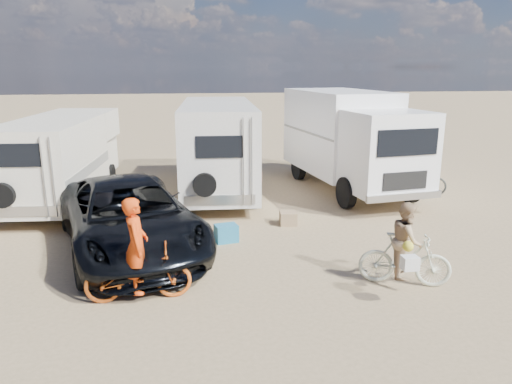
{
  "coord_description": "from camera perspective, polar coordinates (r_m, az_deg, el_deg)",
  "views": [
    {
      "loc": [
        -1.32,
        -8.9,
        4.11
      ],
      "look_at": [
        0.29,
        1.74,
        1.3
      ],
      "focal_mm": 33.68,
      "sensor_mm": 36.0,
      "label": 1
    }
  ],
  "objects": [
    {
      "name": "ground",
      "position": [
        9.89,
        -0.16,
        -9.92
      ],
      "size": [
        140.0,
        140.0,
        0.0
      ],
      "primitive_type": "plane",
      "color": "tan",
      "rests_on": "ground"
    },
    {
      "name": "rv_main",
      "position": [
        16.0,
        -4.54,
        5.16
      ],
      "size": [
        2.63,
        6.67,
        2.98
      ],
      "primitive_type": null,
      "rotation": [
        0.0,
        0.0,
        -0.06
      ],
      "color": "white",
      "rests_on": "ground"
    },
    {
      "name": "rv_left",
      "position": [
        16.3,
        -21.95,
        3.64
      ],
      "size": [
        2.68,
        6.97,
        2.6
      ],
      "primitive_type": null,
      "rotation": [
        0.0,
        0.0,
        -0.08
      ],
      "color": "beige",
      "rests_on": "ground"
    },
    {
      "name": "box_truck",
      "position": [
        16.56,
        11.2,
        5.84
      ],
      "size": [
        3.3,
        6.86,
        3.31
      ],
      "primitive_type": null,
      "rotation": [
        0.0,
        0.0,
        0.13
      ],
      "color": "white",
      "rests_on": "ground"
    },
    {
      "name": "dark_suv",
      "position": [
        11.32,
        -14.9,
        -2.83
      ],
      "size": [
        4.21,
        6.34,
        1.62
      ],
      "primitive_type": "imported",
      "rotation": [
        0.0,
        0.0,
        0.29
      ],
      "color": "black",
      "rests_on": "ground"
    },
    {
      "name": "bike_man",
      "position": [
        9.0,
        -13.81,
        -9.46
      ],
      "size": [
        1.93,
        0.76,
        1.0
      ],
      "primitive_type": "imported",
      "rotation": [
        0.0,
        0.0,
        1.62
      ],
      "color": "#C55115",
      "rests_on": "ground"
    },
    {
      "name": "bike_woman",
      "position": [
        9.75,
        17.26,
        -7.64
      ],
      "size": [
        1.8,
        1.08,
        1.04
      ],
      "primitive_type": "imported",
      "rotation": [
        0.0,
        0.0,
        1.2
      ],
      "color": "beige",
      "rests_on": "ground"
    },
    {
      "name": "rider_man",
      "position": [
        8.86,
        -13.96,
        -7.24
      ],
      "size": [
        0.45,
        0.66,
        1.75
      ],
      "primitive_type": "imported",
      "rotation": [
        0.0,
        0.0,
        1.62
      ],
      "color": "#E1400E",
      "rests_on": "ground"
    },
    {
      "name": "rider_woman",
      "position": [
        9.68,
        17.35,
        -6.45
      ],
      "size": [
        0.78,
        0.87,
        1.48
      ],
      "primitive_type": "imported",
      "rotation": [
        0.0,
        0.0,
        1.2
      ],
      "color": "tan",
      "rests_on": "ground"
    },
    {
      "name": "bike_parked",
      "position": [
        16.89,
        18.73,
        1.4
      ],
      "size": [
        1.85,
        1.46,
        0.94
      ],
      "primitive_type": "imported",
      "rotation": [
        0.0,
        0.0,
        1.02
      ],
      "color": "#282A28",
      "rests_on": "ground"
    },
    {
      "name": "cooler",
      "position": [
        11.67,
        -3.55,
        -4.91
      ],
      "size": [
        0.6,
        0.49,
        0.42
      ],
      "primitive_type": "cube",
      "rotation": [
        0.0,
        0.0,
        0.21
      ],
      "color": "teal",
      "rests_on": "ground"
    },
    {
      "name": "crate",
      "position": [
        12.92,
        3.85,
        -3.12
      ],
      "size": [
        0.48,
        0.48,
        0.35
      ],
      "primitive_type": "cube",
      "rotation": [
        0.0,
        0.0,
        -0.09
      ],
      "color": "#957855",
      "rests_on": "ground"
    }
  ]
}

